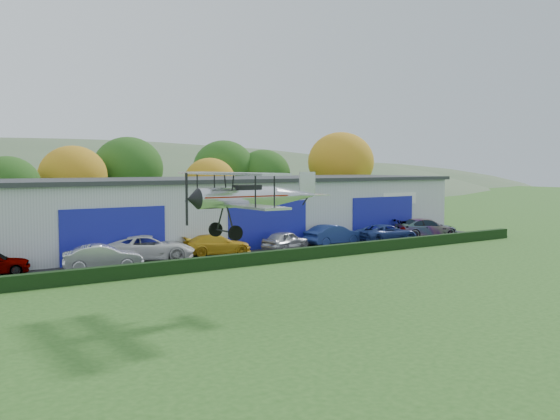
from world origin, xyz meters
TOP-DOWN VIEW (x-y plane):
  - ground at (0.00, 0.00)m, footprint 300.00×300.00m
  - apron at (3.00, 21.00)m, footprint 48.00×9.00m
  - hedge at (3.00, 16.20)m, footprint 46.00×0.60m
  - hangar at (5.00, 27.98)m, footprint 40.60×12.60m
  - tree_belt at (0.85, 40.62)m, footprint 75.70×13.22m
  - car_1 at (-8.62, 19.57)m, footprint 4.90×2.81m
  - car_2 at (-4.83, 21.56)m, footprint 6.62×4.73m
  - car_3 at (0.12, 21.25)m, footprint 5.18×2.86m
  - car_4 at (5.47, 20.41)m, footprint 4.53×2.90m
  - car_5 at (10.35, 20.71)m, footprint 4.88×1.80m
  - car_6 at (14.97, 19.51)m, footprint 5.47×2.91m
  - car_7 at (20.37, 20.10)m, footprint 6.06×4.05m
  - biplane at (-6.68, 6.37)m, footprint 6.67×7.60m

SIDE VIEW (x-z plane):
  - ground at x=0.00m, z-range 0.00..0.00m
  - apron at x=3.00m, z-range 0.00..0.05m
  - hedge at x=3.00m, z-range 0.00..0.80m
  - car_3 at x=0.12m, z-range 0.05..1.47m
  - car_4 at x=5.47m, z-range 0.05..1.48m
  - car_6 at x=14.97m, z-range 0.05..1.51m
  - car_1 at x=-8.62m, z-range 0.05..1.58m
  - car_5 at x=10.35m, z-range 0.05..1.64m
  - car_7 at x=20.37m, z-range 0.05..1.68m
  - car_2 at x=-4.83m, z-range 0.05..1.72m
  - hangar at x=5.00m, z-range 0.01..5.31m
  - biplane at x=-6.68m, z-range 3.57..6.43m
  - tree_belt at x=0.85m, z-range 0.55..10.67m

